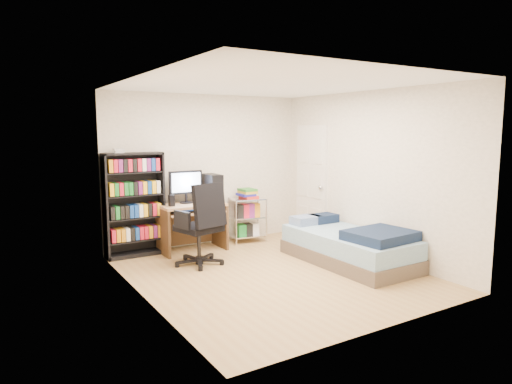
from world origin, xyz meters
TOP-DOWN VIEW (x-y plane):
  - room at (0.00, 0.00)m, footprint 3.58×4.08m
  - media_shelf at (-1.29, 1.84)m, footprint 0.89×0.30m
  - computer_desk at (-0.33, 1.70)m, footprint 1.02×0.59m
  - office_chair at (-0.64, 0.87)m, footprint 0.86×0.86m
  - wire_cart at (0.63, 1.73)m, footprint 0.63×0.50m
  - bed at (1.23, -0.17)m, footprint 1.01×2.02m
  - door at (1.72, 1.35)m, footprint 0.12×0.80m

SIDE VIEW (x-z plane):
  - bed at x=1.23m, z-range -0.03..0.54m
  - office_chair at x=-0.64m, z-range -0.22..0.98m
  - wire_cart at x=0.63m, z-range 0.14..1.07m
  - computer_desk at x=-0.33m, z-range 0.05..1.33m
  - media_shelf at x=-1.29m, z-range -0.01..1.64m
  - door at x=1.72m, z-range 0.00..2.00m
  - room at x=0.00m, z-range -0.04..2.54m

